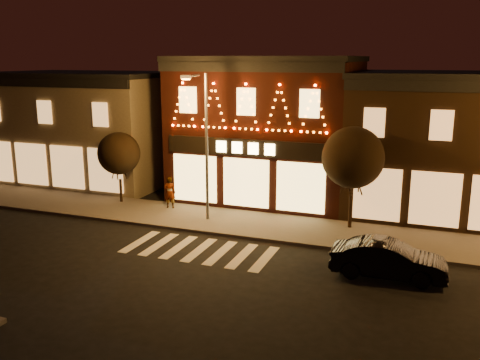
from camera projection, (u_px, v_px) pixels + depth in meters
The scene contains 10 objects.
ground at pixel (153, 286), 19.19m from camera, with size 120.00×120.00×0.00m, color black.
sidewalk_far at pixel (270, 227), 25.78m from camera, with size 44.00×4.00×0.15m, color #47423D.
building_left at pixel (87, 126), 35.58m from camera, with size 12.20×8.28×7.30m.
building_pulp at pixel (269, 128), 30.98m from camera, with size 10.20×8.34×8.30m.
building_right_a at pixel (439, 143), 27.82m from camera, with size 9.20×8.28×7.50m.
streetlamp_mid at pixel (204, 136), 25.59m from camera, with size 0.67×1.68×7.34m.
tree_left at pixel (119, 153), 29.38m from camera, with size 2.40×2.40×4.01m.
tree_right at pixel (353, 158), 24.68m from camera, with size 2.95×2.95×4.93m.
dark_sedan at pixel (388, 260), 19.86m from camera, with size 1.51×4.32×1.42m, color black.
pedestrian at pixel (170, 192), 28.57m from camera, with size 0.64×0.42×1.74m, color gray.
Camera 1 is at (9.27, -15.53, 8.19)m, focal length 39.08 mm.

